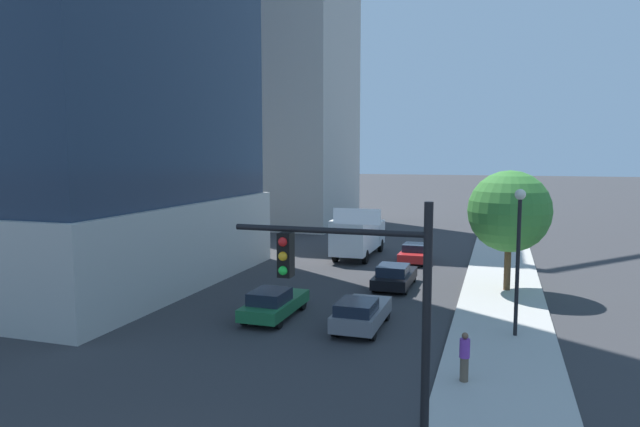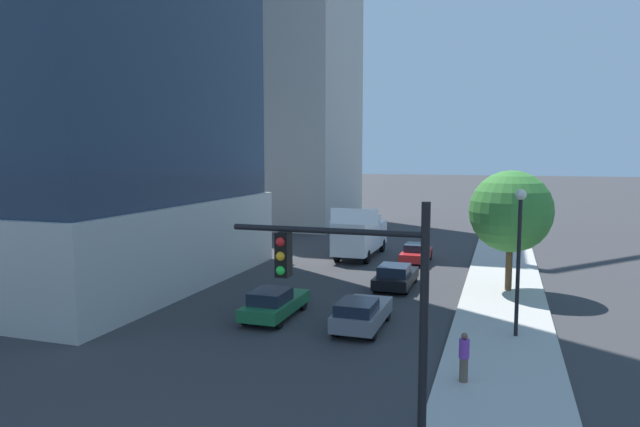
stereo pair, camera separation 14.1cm
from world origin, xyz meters
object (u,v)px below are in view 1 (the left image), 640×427
at_px(box_truck, 358,234).
at_px(construction_building, 277,48).
at_px(traffic_light_pole, 363,294).
at_px(car_black, 394,276).
at_px(street_tree, 509,211).
at_px(car_red, 415,253).
at_px(pedestrian_purple_shirt, 464,356).
at_px(car_gray, 361,313).
at_px(street_lamp, 519,241).
at_px(car_green, 274,303).

bearing_deg(box_truck, construction_building, 127.56).
bearing_deg(box_truck, traffic_light_pole, -75.81).
bearing_deg(car_black, street_tree, 7.46).
distance_m(car_red, pedestrian_purple_shirt, 21.25).
bearing_deg(street_tree, traffic_light_pole, -99.74).
height_order(construction_building, street_tree, construction_building).
bearing_deg(construction_building, traffic_light_pole, -65.68).
height_order(car_gray, car_red, car_gray).
bearing_deg(car_gray, car_red, 90.00).
bearing_deg(car_red, construction_building, 134.38).
xyz_separation_m(traffic_light_pole, car_black, (-2.71, 19.08, -3.78)).
relative_size(street_lamp, car_black, 1.33).
bearing_deg(street_lamp, car_black, 131.06).
distance_m(car_green, car_black, 8.77).
distance_m(traffic_light_pole, box_truck, 28.62).
bearing_deg(box_truck, street_tree, -36.68).
bearing_deg(car_black, box_truck, 116.59).
relative_size(construction_building, street_tree, 6.75).
distance_m(car_gray, pedestrian_purple_shirt, 6.67).
xyz_separation_m(street_lamp, box_truck, (-10.66, 15.87, -2.38)).
bearing_deg(car_green, traffic_light_pole, -58.56).
height_order(construction_building, car_black, construction_building).
bearing_deg(car_black, street_lamp, -48.94).
bearing_deg(pedestrian_purple_shirt, traffic_light_pole, -107.40).
height_order(traffic_light_pole, car_black, traffic_light_pole).
height_order(construction_building, traffic_light_pole, construction_building).
xyz_separation_m(car_gray, car_red, (-0.00, 15.97, -0.07)).
relative_size(street_tree, pedestrian_purple_shirt, 3.99).
bearing_deg(car_red, pedestrian_purple_shirt, -77.33).
xyz_separation_m(street_tree, car_green, (-10.39, -8.45, -3.80)).
bearing_deg(car_red, street_lamp, -67.25).
xyz_separation_m(car_gray, box_truck, (-4.28, 16.62, 0.98)).
bearing_deg(street_lamp, street_tree, 91.86).
bearing_deg(street_tree, car_black, -172.54).
distance_m(car_black, car_red, 7.89).
bearing_deg(street_lamp, box_truck, 123.88).
bearing_deg(traffic_light_pole, car_red, 95.73).
height_order(car_gray, car_black, car_gray).
bearing_deg(pedestrian_purple_shirt, box_truck, 112.68).
bearing_deg(car_red, box_truck, 171.35).
bearing_deg(car_green, construction_building, 111.69).
bearing_deg(pedestrian_purple_shirt, car_gray, 134.40).
relative_size(street_lamp, car_red, 1.48).
xyz_separation_m(traffic_light_pole, box_truck, (-6.98, 27.62, -2.74)).
distance_m(traffic_light_pole, street_tree, 20.17).
relative_size(construction_building, car_red, 10.86).
height_order(traffic_light_pole, street_lamp, traffic_light_pole).
distance_m(street_lamp, car_green, 11.19).
bearing_deg(traffic_light_pole, car_green, 121.44).
height_order(street_lamp, box_truck, street_lamp).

